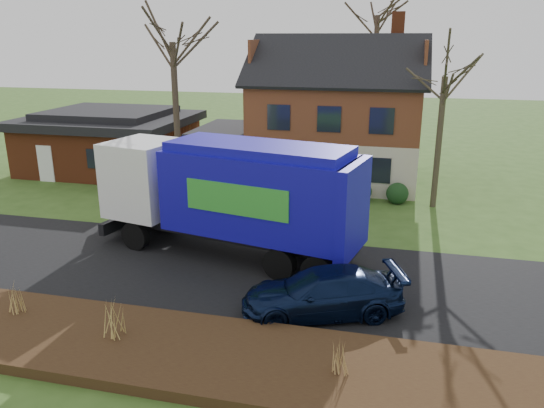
# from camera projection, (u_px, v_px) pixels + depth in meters

# --- Properties ---
(ground) EXTENTS (120.00, 120.00, 0.00)m
(ground) POSITION_uv_depth(u_px,v_px,m) (230.00, 272.00, 18.78)
(ground) COLOR #33531B
(ground) RESTS_ON ground
(road) EXTENTS (80.00, 7.00, 0.02)m
(road) POSITION_uv_depth(u_px,v_px,m) (230.00, 271.00, 18.78)
(road) COLOR black
(road) RESTS_ON ground
(mulch_verge) EXTENTS (80.00, 3.50, 0.30)m
(mulch_verge) POSITION_uv_depth(u_px,v_px,m) (168.00, 350.00, 13.83)
(mulch_verge) COLOR black
(mulch_verge) RESTS_ON ground
(main_house) EXTENTS (12.95, 8.95, 9.26)m
(main_house) POSITION_uv_depth(u_px,v_px,m) (329.00, 109.00, 30.12)
(main_house) COLOR beige
(main_house) RESTS_ON ground
(ranch_house) EXTENTS (9.80, 8.20, 3.70)m
(ranch_house) POSITION_uv_depth(u_px,v_px,m) (110.00, 140.00, 32.98)
(ranch_house) COLOR brown
(ranch_house) RESTS_ON ground
(garbage_truck) EXTENTS (10.58, 4.82, 4.39)m
(garbage_truck) POSITION_uv_depth(u_px,v_px,m) (233.00, 191.00, 19.47)
(garbage_truck) COLOR black
(garbage_truck) RESTS_ON ground
(silver_sedan) EXTENTS (5.03, 3.51, 1.57)m
(silver_sedan) POSITION_uv_depth(u_px,v_px,m) (167.00, 207.00, 23.41)
(silver_sedan) COLOR #9DA0A4
(silver_sedan) RESTS_ON ground
(navy_wagon) EXTENTS (5.19, 3.52, 1.39)m
(navy_wagon) POSITION_uv_depth(u_px,v_px,m) (322.00, 293.00, 15.73)
(navy_wagon) COLOR #0B1633
(navy_wagon) RESTS_ON ground
(tree_front_west) EXTENTS (3.60, 3.60, 10.71)m
(tree_front_west) POSITION_uv_depth(u_px,v_px,m) (171.00, 18.00, 25.76)
(tree_front_west) COLOR #3C3024
(tree_front_west) RESTS_ON ground
(tree_front_east) EXTENTS (3.21, 3.21, 8.90)m
(tree_front_east) POSITION_uv_depth(u_px,v_px,m) (447.00, 53.00, 23.82)
(tree_front_east) COLOR #443B28
(tree_front_east) RESTS_ON ground
(grass_clump_west) EXTENTS (0.34, 0.28, 0.89)m
(grass_clump_west) POSITION_uv_depth(u_px,v_px,m) (15.00, 299.00, 15.24)
(grass_clump_west) COLOR tan
(grass_clump_west) RESTS_ON mulch_verge
(grass_clump_mid) EXTENTS (0.38, 0.31, 1.06)m
(grass_clump_mid) POSITION_uv_depth(u_px,v_px,m) (115.00, 319.00, 14.02)
(grass_clump_mid) COLOR tan
(grass_clump_mid) RESTS_ON mulch_verge
(grass_clump_east) EXTENTS (0.34, 0.28, 0.84)m
(grass_clump_east) POSITION_uv_depth(u_px,v_px,m) (342.00, 356.00, 12.57)
(grass_clump_east) COLOR #A68249
(grass_clump_east) RESTS_ON mulch_verge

